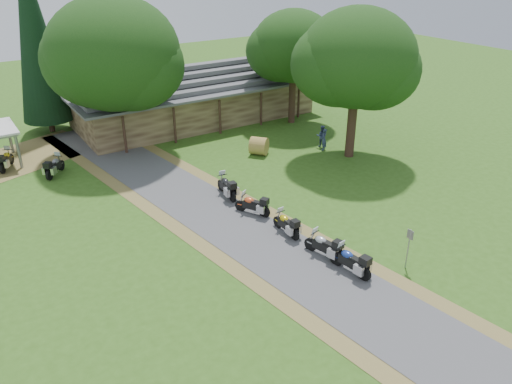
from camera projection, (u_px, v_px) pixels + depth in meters
ground at (312, 274)px, 23.47m from camera, size 120.00×120.00×0.00m
driveway at (257, 239)px, 26.24m from camera, size 51.95×51.95×0.00m
lodge at (194, 92)px, 43.37m from camera, size 21.40×9.40×4.90m
motorcycle_row_a at (351, 260)px, 23.26m from camera, size 0.99×2.16×1.42m
motorcycle_row_b at (324, 245)px, 24.46m from camera, size 1.13×2.15×1.40m
motorcycle_row_c at (286, 223)px, 26.46m from camera, size 0.64×1.93×1.32m
motorcycle_row_d at (252, 204)px, 28.40m from camera, size 1.51×2.02×1.34m
motorcycle_row_e at (227, 185)px, 30.42m from camera, size 0.90×2.20×1.47m
motorcycle_carport_a at (6, 159)px, 34.26m from camera, size 1.57×2.17×1.43m
motorcycle_carport_b at (54, 165)px, 33.31m from camera, size 1.83×1.99×1.40m
person_a at (324, 138)px, 37.32m from camera, size 0.68×0.66×1.95m
person_b at (322, 134)px, 37.97m from camera, size 0.69×0.67×1.97m
hay_bale at (259, 146)px, 36.65m from camera, size 1.78×1.77×1.31m
sign_post at (408, 249)px, 23.48m from camera, size 0.38×0.06×2.09m
oak_lodge_left at (116, 73)px, 35.38m from camera, size 9.38×9.38×11.51m
oak_lodge_right at (293, 62)px, 41.37m from camera, size 6.96×6.96×10.48m
oak_driveway at (356, 78)px, 34.12m from camera, size 7.94×7.94×11.46m
cedar_near at (35, 40)px, 38.30m from camera, size 4.05×4.05×14.79m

